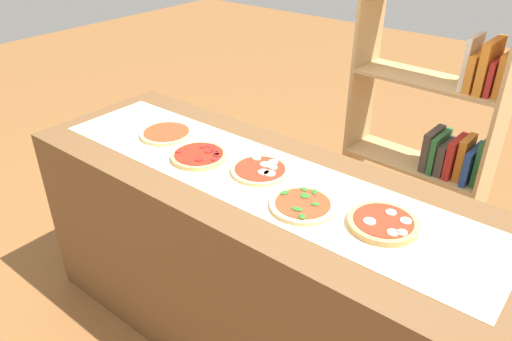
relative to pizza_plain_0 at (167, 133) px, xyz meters
The scene contains 9 objects.
ground_plane 1.05m from the pizza_plain_0, ahead, with size 12.00×12.00×0.00m, color brown.
counter 0.71m from the pizza_plain_0, ahead, with size 2.09×0.72×0.89m, color brown.
parchment_paper 0.54m from the pizza_plain_0, ahead, with size 1.92×0.44×0.00m, color beige.
pizza_plain_0 is the anchor object (origin of this frame).
pizza_pepperoni_1 0.28m from the pizza_plain_0, 13.50° to the right, with size 0.23×0.23×0.03m.
pizza_mozzarella_2 0.54m from the pizza_plain_0, ahead, with size 0.23×0.23×0.02m.
pizza_spinach_3 0.82m from the pizza_plain_0, ahead, with size 0.24×0.24×0.02m.
pizza_mozzarella_4 1.09m from the pizza_plain_0, ahead, with size 0.24×0.24×0.03m.
bookshelf 1.46m from the pizza_plain_0, 53.29° to the left, with size 0.81×0.32×1.51m.
Camera 1 is at (1.03, -1.29, 1.87)m, focal length 34.13 mm.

